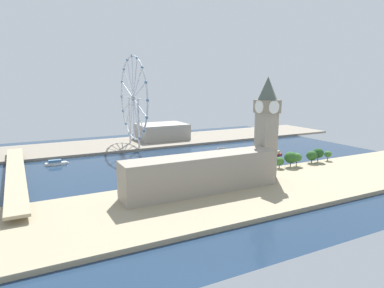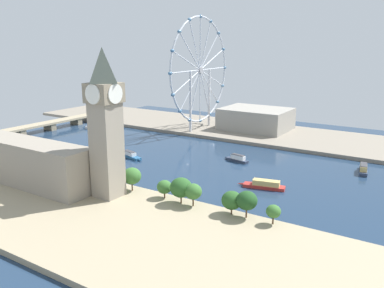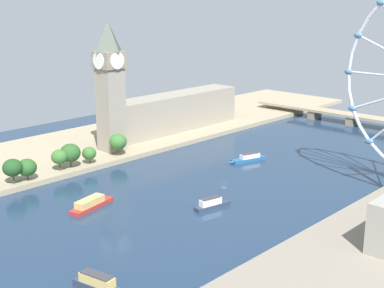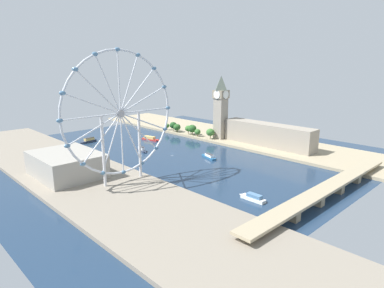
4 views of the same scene
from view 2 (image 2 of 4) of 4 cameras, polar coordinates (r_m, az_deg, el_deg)
name	(u,v)px [view 2 (image 2 of 4)]	position (r m, az deg, el deg)	size (l,w,h in m)	color
ground_plane	(188,161)	(308.68, -0.62, -2.41)	(399.74, 399.74, 0.00)	#1E334C
riverbank_left	(68,210)	(226.83, -16.99, -8.90)	(90.00, 520.00, 3.00)	tan
riverbank_right	(251,132)	(406.18, 8.32, 1.70)	(90.00, 520.00, 3.00)	gray
clock_tower	(105,122)	(226.05, -12.03, 3.09)	(17.03, 17.03, 82.31)	gray
parliament_block	(17,160)	(276.59, -23.34, -2.03)	(22.00, 117.91, 26.80)	gray
tree_row_embankment	(193,191)	(216.74, 0.15, -6.55)	(13.46, 95.63, 14.35)	#513823
ferris_wheel	(200,71)	(402.74, 1.15, 10.19)	(105.18, 3.20, 109.90)	silver
riverside_hall	(256,119)	(411.11, 8.93, 3.52)	(49.57, 64.92, 20.75)	gray
river_bridge	(35,127)	(430.86, -21.14, 2.28)	(211.74, 14.19, 8.54)	tan
tour_boat_0	(131,155)	(320.80, -8.60, -1.57)	(11.59, 26.94, 4.97)	#235684
tour_boat_1	(237,159)	(308.94, 6.32, -2.04)	(7.71, 22.11, 5.62)	#2D384C
tour_boat_2	(264,185)	(256.08, 10.10, -5.64)	(11.78, 29.95, 5.22)	#B22D28
tour_boat_3	(363,169)	(305.41, 22.88, -3.23)	(25.22, 8.91, 6.29)	#2D384C
tour_boat_4	(94,127)	(432.21, -13.57, 2.29)	(5.68, 23.21, 5.28)	white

